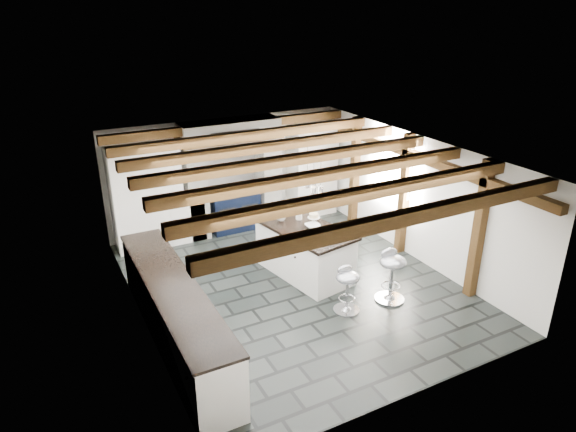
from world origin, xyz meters
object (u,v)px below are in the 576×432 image
kitchen_island (304,250)px  bar_stool_near (392,270)px  bar_stool_far (347,284)px  range_cooker (233,208)px

kitchen_island → bar_stool_near: (0.79, -1.40, 0.09)m
kitchen_island → bar_stool_far: size_ratio=2.56×
range_cooker → bar_stool_near: range_cooker is taller
range_cooker → kitchen_island: (0.35, -2.40, -0.01)m
range_cooker → bar_stool_near: size_ratio=1.13×
range_cooker → bar_stool_near: bearing=-73.2°
range_cooker → bar_stool_near: (1.14, -3.80, 0.08)m
range_cooker → bar_stool_near: 3.97m
bar_stool_far → kitchen_island: bearing=93.3°
kitchen_island → bar_stool_far: 1.34m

